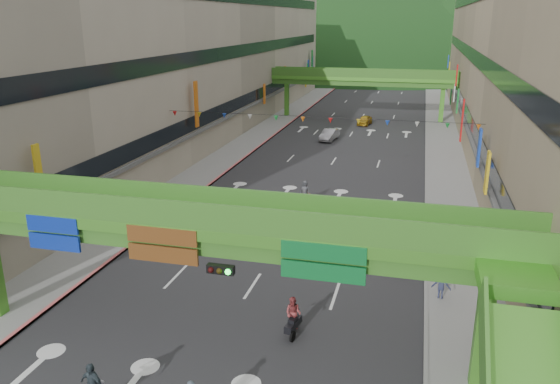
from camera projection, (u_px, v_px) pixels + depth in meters
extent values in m
cube|color=#28282B|center=(347.00, 141.00, 64.59)|extent=(18.00, 140.00, 0.02)
cube|color=gray|center=(258.00, 135.00, 67.17)|extent=(4.00, 140.00, 0.15)
cube|color=gray|center=(443.00, 145.00, 61.97)|extent=(4.00, 140.00, 0.15)
cube|color=#CC5959|center=(273.00, 136.00, 66.71)|extent=(0.20, 140.00, 0.18)
cube|color=gray|center=(426.00, 144.00, 62.41)|extent=(0.20, 140.00, 0.18)
cube|color=#9E937F|center=(194.00, 56.00, 66.20)|extent=(12.00, 95.00, 19.00)
cube|color=black|center=(242.00, 101.00, 66.38)|extent=(0.08, 90.25, 1.40)
cube|color=black|center=(241.00, 51.00, 64.55)|extent=(0.08, 90.25, 1.40)
cube|color=gray|center=(531.00, 62.00, 57.21)|extent=(12.00, 95.00, 19.00)
cube|color=black|center=(465.00, 110.00, 60.25)|extent=(0.08, 90.25, 1.40)
cube|color=black|center=(471.00, 54.00, 58.43)|extent=(0.08, 90.25, 1.40)
cube|color=#4C9E2D|center=(207.00, 226.00, 22.23)|extent=(28.00, 2.20, 0.50)
cube|color=#387223|center=(208.00, 240.00, 22.41)|extent=(28.00, 1.76, 0.70)
cube|color=#4C9E2D|center=(482.00, 335.00, 20.65)|extent=(0.60, 0.60, 4.80)
cube|color=#387223|center=(196.00, 216.00, 21.03)|extent=(28.00, 0.12, 1.10)
cube|color=#387223|center=(215.00, 200.00, 22.95)|extent=(28.00, 0.12, 1.10)
cube|color=navy|center=(54.00, 234.00, 22.95)|extent=(2.40, 0.12, 1.50)
cube|color=#593314|center=(163.00, 246.00, 21.77)|extent=(3.00, 0.12, 1.50)
cube|color=#0C5926|center=(323.00, 263.00, 20.23)|extent=(3.20, 0.12, 1.50)
cube|color=black|center=(221.00, 269.00, 21.24)|extent=(1.10, 0.28, 0.35)
cube|color=#4C9E2D|center=(363.00, 79.00, 76.69)|extent=(28.00, 2.20, 0.50)
cube|color=#387223|center=(363.00, 83.00, 76.87)|extent=(28.00, 1.76, 0.70)
cube|color=#4C9E2D|center=(287.00, 100.00, 80.31)|extent=(0.60, 0.60, 4.80)
cube|color=#4C9E2D|center=(442.00, 105.00, 75.11)|extent=(0.60, 0.60, 4.80)
cube|color=#387223|center=(362.00, 74.00, 75.49)|extent=(28.00, 0.12, 1.10)
cube|color=#387223|center=(364.00, 72.00, 77.41)|extent=(28.00, 0.12, 1.10)
ellipsoid|color=#1C4419|center=(346.00, 65.00, 169.67)|extent=(168.00, 140.00, 112.00)
ellipsoid|color=#1C4419|center=(476.00, 63.00, 178.67)|extent=(208.00, 176.00, 128.00)
cylinder|color=black|center=(317.00, 117.00, 44.25)|extent=(26.00, 0.03, 0.03)
cone|color=red|center=(175.00, 114.00, 47.28)|extent=(0.36, 0.36, 0.40)
cone|color=gold|center=(199.00, 115.00, 46.74)|extent=(0.36, 0.36, 0.40)
cone|color=#193FB2|center=(224.00, 116.00, 46.20)|extent=(0.36, 0.36, 0.40)
cone|color=silver|center=(250.00, 117.00, 45.67)|extent=(0.36, 0.36, 0.40)
cone|color=#198C33|center=(276.00, 118.00, 45.13)|extent=(0.36, 0.36, 0.40)
cone|color=orange|center=(303.00, 119.00, 44.59)|extent=(0.36, 0.36, 0.40)
cone|color=red|center=(330.00, 121.00, 44.05)|extent=(0.36, 0.36, 0.40)
cone|color=gold|center=(359.00, 122.00, 43.52)|extent=(0.36, 0.36, 0.40)
cone|color=#193FB2|center=(387.00, 123.00, 42.98)|extent=(0.36, 0.36, 0.40)
cone|color=silver|center=(417.00, 124.00, 42.44)|extent=(0.36, 0.36, 0.40)
cone|color=#198C33|center=(447.00, 126.00, 41.91)|extent=(0.36, 0.36, 0.40)
cone|color=orange|center=(479.00, 127.00, 41.37)|extent=(0.36, 0.36, 0.40)
cube|color=black|center=(293.00, 324.00, 24.81)|extent=(0.58, 1.34, 0.35)
cube|color=black|center=(293.00, 319.00, 24.73)|extent=(0.40, 0.60, 0.18)
cube|color=black|center=(294.00, 308.00, 25.18)|extent=(0.55, 0.16, 0.06)
cylinder|color=black|center=(294.00, 324.00, 25.42)|extent=(0.19, 0.51, 0.50)
cylinder|color=black|center=(293.00, 337.00, 24.37)|extent=(0.19, 0.51, 0.50)
imported|color=#913436|center=(293.00, 313.00, 24.63)|extent=(0.84, 0.71, 1.54)
cube|color=#96959E|center=(98.00, 380.00, 20.19)|extent=(0.55, 0.17, 0.06)
cube|color=maroon|center=(305.00, 198.00, 42.33)|extent=(0.63, 1.35, 0.35)
cube|color=maroon|center=(305.00, 195.00, 42.26)|extent=(0.41, 0.60, 0.18)
cube|color=maroon|center=(305.00, 189.00, 42.71)|extent=(0.55, 0.18, 0.06)
cylinder|color=black|center=(305.00, 199.00, 42.95)|extent=(0.21, 0.51, 0.50)
cylinder|color=black|center=(305.00, 204.00, 41.90)|extent=(0.21, 0.51, 0.50)
imported|color=#404247|center=(305.00, 191.00, 42.16)|extent=(0.85, 0.65, 1.55)
cube|color=black|center=(403.00, 261.00, 31.24)|extent=(1.32, 0.42, 0.35)
cube|color=black|center=(404.00, 257.00, 31.17)|extent=(0.56, 0.33, 0.18)
cube|color=black|center=(414.00, 254.00, 30.94)|extent=(0.09, 0.55, 0.06)
cylinder|color=black|center=(413.00, 267.00, 31.18)|extent=(0.50, 0.13, 0.50)
cylinder|color=black|center=(393.00, 265.00, 31.49)|extent=(0.50, 0.13, 0.50)
cube|color=black|center=(405.00, 246.00, 33.27)|extent=(1.32, 0.42, 0.35)
cube|color=black|center=(405.00, 243.00, 33.20)|extent=(0.56, 0.33, 0.18)
cube|color=black|center=(414.00, 240.00, 32.97)|extent=(0.09, 0.55, 0.06)
cylinder|color=black|center=(414.00, 252.00, 33.21)|extent=(0.50, 0.13, 0.50)
cylinder|color=black|center=(395.00, 250.00, 33.52)|extent=(0.50, 0.13, 0.50)
cube|color=black|center=(406.00, 233.00, 35.30)|extent=(1.32, 0.42, 0.35)
cube|color=black|center=(406.00, 230.00, 35.23)|extent=(0.56, 0.33, 0.18)
cube|color=black|center=(415.00, 227.00, 35.00)|extent=(0.09, 0.55, 0.06)
cylinder|color=black|center=(414.00, 239.00, 35.24)|extent=(0.50, 0.13, 0.50)
cylinder|color=black|center=(397.00, 237.00, 35.55)|extent=(0.50, 0.13, 0.50)
cube|color=black|center=(407.00, 222.00, 37.33)|extent=(1.32, 0.42, 0.35)
cube|color=black|center=(407.00, 218.00, 37.26)|extent=(0.56, 0.33, 0.18)
cube|color=black|center=(416.00, 216.00, 37.03)|extent=(0.09, 0.55, 0.06)
cylinder|color=black|center=(415.00, 227.00, 37.27)|extent=(0.50, 0.13, 0.50)
cylinder|color=black|center=(399.00, 225.00, 37.58)|extent=(0.50, 0.13, 0.50)
cube|color=black|center=(408.00, 211.00, 39.37)|extent=(1.32, 0.42, 0.35)
cube|color=black|center=(408.00, 208.00, 39.29)|extent=(0.56, 0.33, 0.18)
cube|color=black|center=(416.00, 205.00, 39.06)|extent=(0.09, 0.55, 0.06)
cylinder|color=black|center=(415.00, 216.00, 39.30)|extent=(0.50, 0.13, 0.50)
cylinder|color=black|center=(400.00, 214.00, 39.61)|extent=(0.50, 0.13, 0.50)
imported|color=#AAA9B1|center=(329.00, 135.00, 64.60)|extent=(2.00, 4.25, 1.35)
imported|color=gold|center=(365.00, 120.00, 74.07)|extent=(2.01, 3.82, 1.24)
imported|color=#A82B19|center=(438.00, 232.00, 34.77)|extent=(0.95, 0.81, 1.72)
imported|color=black|center=(443.00, 239.00, 33.59)|extent=(1.09, 0.73, 1.72)
imported|color=#2A304E|center=(441.00, 287.00, 27.79)|extent=(0.77, 0.55, 1.51)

